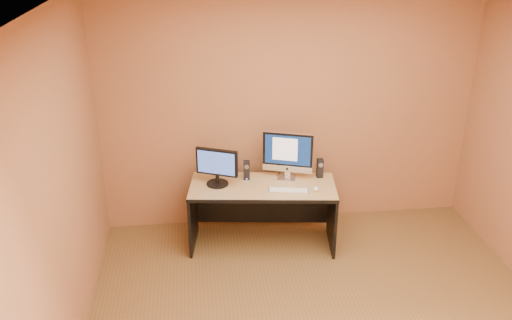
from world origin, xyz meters
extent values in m
plane|color=white|center=(0.00, 0.00, 2.60)|extent=(4.00, 4.00, 0.00)
cube|color=silver|center=(-0.12, 1.32, 0.69)|extent=(0.41, 0.18, 0.02)
ellipsoid|color=white|center=(0.16, 1.32, 0.69)|extent=(0.07, 0.10, 0.03)
cylinder|color=black|center=(-0.06, 1.75, 0.68)|extent=(0.02, 0.20, 0.01)
cylinder|color=black|center=(-0.13, 1.75, 0.68)|extent=(0.09, 0.15, 0.01)
camera|label=1|loc=(-1.00, -3.38, 3.11)|focal=38.00mm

